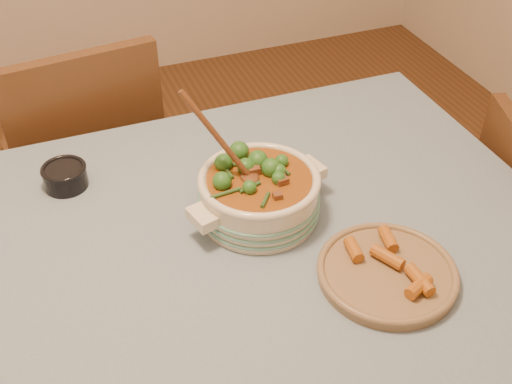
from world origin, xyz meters
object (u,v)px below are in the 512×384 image
at_px(stew_casserole, 259,192).
at_px(chair_far, 88,159).
at_px(dining_table, 176,299).
at_px(condiment_bowl, 65,175).
at_px(fried_plate, 387,271).

bearing_deg(stew_casserole, chair_far, 113.31).
relative_size(dining_table, condiment_bowl, 15.42).
bearing_deg(chair_far, dining_table, 88.72).
bearing_deg(fried_plate, stew_casserole, 121.97).
relative_size(condiment_bowl, chair_far, 0.12).
xyz_separation_m(fried_plate, chair_far, (-0.46, 0.94, -0.25)).
bearing_deg(dining_table, fried_plate, -24.70).
distance_m(dining_table, condiment_bowl, 0.39).
bearing_deg(chair_far, fried_plate, 108.93).
relative_size(dining_table, chair_far, 1.83).
xyz_separation_m(condiment_bowl, fried_plate, (0.54, -0.52, -0.01)).
bearing_deg(condiment_bowl, dining_table, -65.47).
distance_m(dining_table, chair_far, 0.79).
height_order(dining_table, chair_far, chair_far).
bearing_deg(condiment_bowl, chair_far, 79.54).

